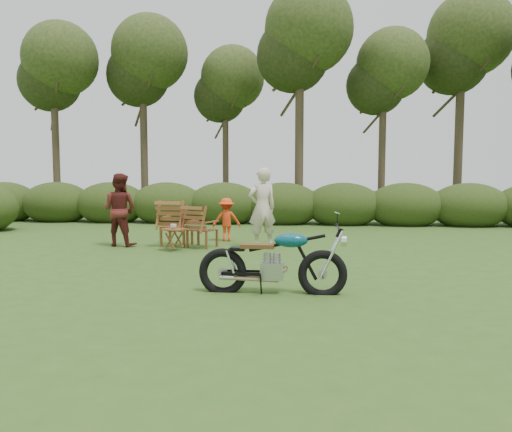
# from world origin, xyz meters

# --- Properties ---
(ground) EXTENTS (80.00, 80.00, 0.00)m
(ground) POSITION_xyz_m (0.00, 0.00, 0.00)
(ground) COLOR #2C501A
(ground) RESTS_ON ground
(tree_line) EXTENTS (22.52, 11.62, 8.14)m
(tree_line) POSITION_xyz_m (0.50, 9.74, 3.81)
(tree_line) COLOR #3A2D20
(tree_line) RESTS_ON ground
(motorcycle) EXTENTS (2.01, 0.77, 1.15)m
(motorcycle) POSITION_xyz_m (0.39, -0.66, 0.00)
(motorcycle) COLOR #0B7B90
(motorcycle) RESTS_ON ground
(lawn_chair_right) EXTENTS (0.86, 0.86, 0.97)m
(lawn_chair_right) POSITION_xyz_m (-1.56, 3.55, 0.00)
(lawn_chair_right) COLOR #5A3516
(lawn_chair_right) RESTS_ON ground
(lawn_chair_left) EXTENTS (0.84, 0.84, 1.07)m
(lawn_chair_left) POSITION_xyz_m (-2.22, 3.77, 0.00)
(lawn_chair_left) COLOR brown
(lawn_chair_left) RESTS_ON ground
(side_table) EXTENTS (0.59, 0.55, 0.49)m
(side_table) POSITION_xyz_m (-2.06, 2.94, 0.25)
(side_table) COLOR #602F18
(side_table) RESTS_ON ground
(cup) EXTENTS (0.15, 0.15, 0.11)m
(cup) POSITION_xyz_m (-2.07, 2.93, 0.54)
(cup) COLOR beige
(cup) RESTS_ON side_table
(adult_a) EXTENTS (0.80, 0.70, 1.83)m
(adult_a) POSITION_xyz_m (-0.18, 3.66, 0.00)
(adult_a) COLOR beige
(adult_a) RESTS_ON ground
(adult_b) EXTENTS (0.92, 0.77, 1.70)m
(adult_b) POSITION_xyz_m (-3.52, 3.53, 0.00)
(adult_b) COLOR #541C18
(adult_b) RESTS_ON ground
(child) EXTENTS (0.77, 0.55, 1.08)m
(child) POSITION_xyz_m (-1.17, 4.61, 0.00)
(child) COLOR #F24016
(child) RESTS_ON ground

